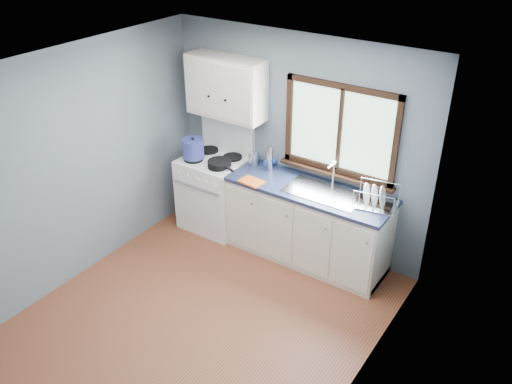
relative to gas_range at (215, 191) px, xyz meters
The scene contains 19 objects.
floor 1.82m from the gas_range, 57.18° to the right, with size 3.20×3.60×0.02m, color brown.
ceiling 2.67m from the gas_range, 57.18° to the right, with size 3.20×3.60×0.02m, color white.
wall_back 1.26m from the gas_range, 19.54° to the left, with size 3.20×0.02×2.50m, color slate.
wall_front 3.50m from the gas_range, 73.86° to the right, with size 3.20×0.02×2.50m, color slate.
wall_left 1.78m from the gas_range, 114.14° to the right, with size 0.02×3.60×2.50m, color slate.
wall_right 3.05m from the gas_range, 29.91° to the right, with size 0.02×3.60×2.50m, color slate.
gas_range is the anchor object (origin of this frame).
base_cabinets 1.31m from the gas_range, ahead, with size 1.85×0.60×0.88m.
countertop 1.37m from the gas_range, ahead, with size 1.89×0.64×0.04m, color #172138.
sink 1.53m from the gas_range, ahead, with size 0.84×0.46×0.44m.
window 1.81m from the gas_range, 11.37° to the left, with size 1.36×0.10×1.03m.
upper_cabinets 1.32m from the gas_range, 56.70° to the left, with size 0.95×0.35×0.70m.
skillet 0.55m from the gas_range, 35.18° to the right, with size 0.45×0.35×0.06m.
stockpot 0.63m from the gas_range, 142.52° to the right, with size 0.28×0.28×0.26m.
utensil_crock 0.72m from the gas_range, 17.51° to the left, with size 0.14×0.14×0.39m.
thermos 0.93m from the gas_range, 10.73° to the left, with size 0.07×0.07×0.31m, color silver.
soap_bottle 0.85m from the gas_range, 15.50° to the left, with size 0.09×0.09×0.23m, color blue.
dish_towel 0.86m from the gas_range, 17.63° to the right, with size 0.26×0.19×0.02m, color orange.
dish_rack 2.10m from the gas_range, ahead, with size 0.48×0.40×0.22m.
Camera 1 is at (2.75, -3.13, 3.76)m, focal length 38.00 mm.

